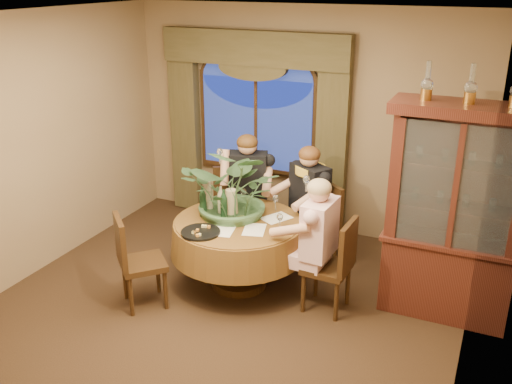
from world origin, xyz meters
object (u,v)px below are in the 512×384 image
at_px(person_back, 248,192).
at_px(person_scarf, 309,206).
at_px(wine_bottle_1, 203,202).
at_px(centerpiece_plant, 236,155).
at_px(chair_back_right, 315,228).
at_px(olive_bowl, 244,221).
at_px(stoneware_vase, 231,202).
at_px(chair_front_left, 143,261).
at_px(person_pink, 319,245).
at_px(china_cabinet, 453,215).
at_px(wine_bottle_2, 224,205).
at_px(dining_table, 239,253).
at_px(wine_bottle_3, 221,202).
at_px(chair_back, 232,211).
at_px(oil_lamp_center, 471,84).
at_px(wine_bottle_0, 210,196).
at_px(chair_right, 327,265).
at_px(oil_lamp_left, 428,81).

bearing_deg(person_back, person_scarf, 157.59).
bearing_deg(wine_bottle_1, centerpiece_plant, 29.19).
bearing_deg(chair_back_right, olive_bowl, 94.76).
relative_size(person_back, stoneware_vase, 4.98).
bearing_deg(chair_front_left, person_pink, 66.59).
distance_m(china_cabinet, wine_bottle_2, 2.23).
bearing_deg(dining_table, wine_bottle_2, -167.36).
relative_size(person_scarf, wine_bottle_3, 4.24).
height_order(chair_back, olive_bowl, chair_back).
height_order(chair_front_left, person_back, person_back).
height_order(oil_lamp_center, chair_back_right, oil_lamp_center).
distance_m(china_cabinet, wine_bottle_0, 2.46).
height_order(person_pink, person_scarf, person_scarf).
xyz_separation_m(chair_back_right, olive_bowl, (-0.52, -0.74, 0.30)).
bearing_deg(centerpiece_plant, wine_bottle_3, -145.21).
bearing_deg(china_cabinet, person_back, 167.69).
height_order(chair_back, person_back, person_back).
relative_size(dining_table, chair_back, 1.48).
xyz_separation_m(chair_front_left, wine_bottle_2, (0.55, 0.69, 0.44)).
relative_size(china_cabinet, wine_bottle_0, 6.33).
height_order(centerpiece_plant, olive_bowl, centerpiece_plant).
xyz_separation_m(chair_right, chair_front_left, (-1.68, -0.67, 0.00)).
bearing_deg(person_pink, dining_table, 90.00).
height_order(wine_bottle_1, wine_bottle_3, same).
xyz_separation_m(chair_back, chair_front_left, (-0.24, -1.50, 0.00)).
bearing_deg(centerpiece_plant, chair_front_left, -126.16).
height_order(chair_back, wine_bottle_1, wine_bottle_1).
relative_size(oil_lamp_center, chair_right, 0.35).
bearing_deg(wine_bottle_1, chair_back_right, 37.60).
relative_size(person_pink, wine_bottle_2, 4.12).
relative_size(person_back, person_scarf, 1.02).
height_order(person_back, wine_bottle_0, person_back).
xyz_separation_m(centerpiece_plant, olive_bowl, (0.15, -0.16, -0.64)).
height_order(oil_lamp_center, wine_bottle_0, oil_lamp_center).
relative_size(dining_table, person_pink, 1.05).
xyz_separation_m(dining_table, wine_bottle_0, (-0.39, 0.11, 0.54)).
relative_size(olive_bowl, wine_bottle_3, 0.50).
bearing_deg(wine_bottle_1, stoneware_vase, 29.19).
xyz_separation_m(oil_lamp_center, chair_back_right, (-1.45, 0.37, -1.78)).
bearing_deg(dining_table, china_cabinet, 9.44).
height_order(chair_front_left, centerpiece_plant, centerpiece_plant).
relative_size(chair_front_left, wine_bottle_3, 2.91).
bearing_deg(wine_bottle_0, chair_back_right, 31.26).
xyz_separation_m(person_scarf, wine_bottle_3, (-0.71, -0.77, 0.22)).
distance_m(chair_right, chair_back, 1.67).
bearing_deg(person_back, stoneware_vase, 83.13).
bearing_deg(oil_lamp_left, person_back, 165.53).
bearing_deg(stoneware_vase, wine_bottle_1, -150.81).
relative_size(china_cabinet, oil_lamp_center, 6.14).
height_order(oil_lamp_left, chair_front_left, oil_lamp_left).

